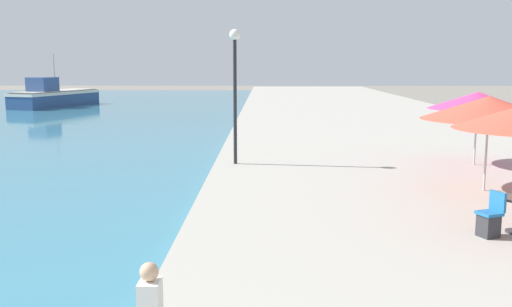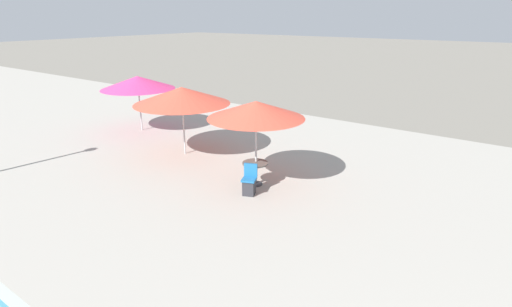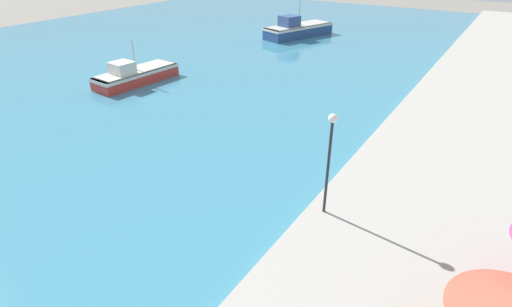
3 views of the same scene
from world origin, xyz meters
name	(u,v)px [view 1 (image 1 of 3)]	position (x,y,z in m)	size (l,w,h in m)	color
quay_promenade	(353,116)	(8.00, 37.00, 0.29)	(16.00, 90.00, 0.59)	#A39E93
fishing_boat_mid	(54,96)	(-17.81, 49.27, 0.99)	(5.83, 10.08, 4.81)	navy
cafe_umbrella_white	(489,108)	(7.75, 11.99, 2.85)	(3.57, 3.57, 2.57)	#B7B7B7
cafe_umbrella_striped	(478,100)	(8.93, 16.03, 2.79)	(3.29, 3.29, 2.49)	#B7B7B7
cafe_chair_left	(490,221)	(6.26, 7.78, 0.91)	(0.55, 0.53, 0.91)	#2D2D33
lamppost	(235,73)	(0.74, 16.07, 3.68)	(0.36, 0.36, 4.56)	#232328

